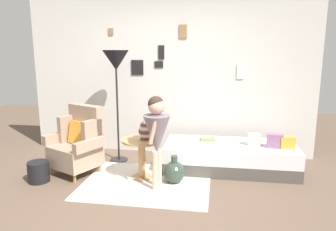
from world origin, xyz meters
TOP-DOWN VIEW (x-y plane):
  - ground_plane at (0.00, 0.00)m, footprint 12.00×12.00m
  - gallery_wall at (-0.00, 1.95)m, footprint 4.80×0.12m
  - rug at (-0.08, 0.55)m, footprint 1.68×1.34m
  - armchair at (-1.13, 0.78)m, footprint 0.89×0.81m
  - daybed at (1.03, 1.22)m, footprint 1.90×0.81m
  - pillow_head at (1.80, 1.12)m, footprint 0.21×0.14m
  - pillow_mid at (1.64, 1.13)m, footprint 0.23×0.15m
  - pillow_back at (1.37, 1.21)m, footprint 0.18×0.12m
  - side_table at (-0.18, 0.70)m, footprint 0.54×0.54m
  - vase_striped at (-0.12, 0.70)m, footprint 0.19×0.19m
  - floor_lamp at (-0.72, 1.35)m, footprint 0.40×0.40m
  - person_child at (0.10, 0.39)m, footprint 0.34×0.34m
  - book_on_daybed at (0.70, 1.35)m, footprint 0.25×0.20m
  - demijohn_near at (0.29, 0.62)m, footprint 0.29×0.29m
  - magazine_basket at (-1.52, 0.36)m, footprint 0.28×0.28m

SIDE VIEW (x-z plane):
  - ground_plane at x=0.00m, z-range 0.00..0.00m
  - rug at x=-0.08m, z-range 0.00..0.01m
  - magazine_basket at x=-1.52m, z-range 0.00..0.28m
  - demijohn_near at x=0.29m, z-range -0.04..0.34m
  - daybed at x=1.03m, z-range 0.00..0.40m
  - side_table at x=-0.18m, z-range 0.12..0.68m
  - book_on_daybed at x=0.70m, z-range 0.40..0.43m
  - armchair at x=-1.13m, z-range -0.05..0.92m
  - pillow_head at x=1.80m, z-range 0.40..0.57m
  - pillow_back at x=1.37m, z-range 0.40..0.57m
  - pillow_mid at x=1.64m, z-range 0.40..0.60m
  - vase_striped at x=-0.12m, z-range 0.54..0.82m
  - person_child at x=0.10m, z-range 0.17..1.38m
  - gallery_wall at x=0.00m, z-range 0.00..2.60m
  - floor_lamp at x=-0.72m, z-range 0.65..2.40m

